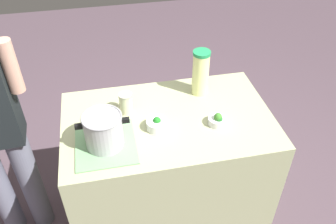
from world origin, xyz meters
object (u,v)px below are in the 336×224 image
at_px(broccoli_bowl_front, 157,124).
at_px(broccoli_bowl_center, 217,120).
at_px(cooking_pot, 103,130).
at_px(lemonade_pitcher, 200,73).
at_px(mason_jar, 126,103).

xyz_separation_m(broccoli_bowl_front, broccoli_bowl_center, (-0.34, 0.03, -0.00)).
bearing_deg(broccoli_bowl_center, cooking_pot, 3.65).
relative_size(cooking_pot, broccoli_bowl_front, 2.29).
height_order(lemonade_pitcher, mason_jar, lemonade_pitcher).
relative_size(mason_jar, broccoli_bowl_center, 1.25).
relative_size(lemonade_pitcher, broccoli_bowl_front, 2.45).
distance_m(lemonade_pitcher, mason_jar, 0.49).
bearing_deg(lemonade_pitcher, broccoli_bowl_center, 93.03).
relative_size(lemonade_pitcher, broccoli_bowl_center, 2.83).
bearing_deg(broccoli_bowl_front, broccoli_bowl_center, 174.22).
bearing_deg(broccoli_bowl_center, mason_jar, -23.62).
height_order(broccoli_bowl_front, broccoli_bowl_center, broccoli_bowl_center).
relative_size(lemonade_pitcher, mason_jar, 2.26).
bearing_deg(cooking_pot, lemonade_pitcher, -149.82).
xyz_separation_m(mason_jar, broccoli_bowl_front, (-0.15, 0.18, -0.03)).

